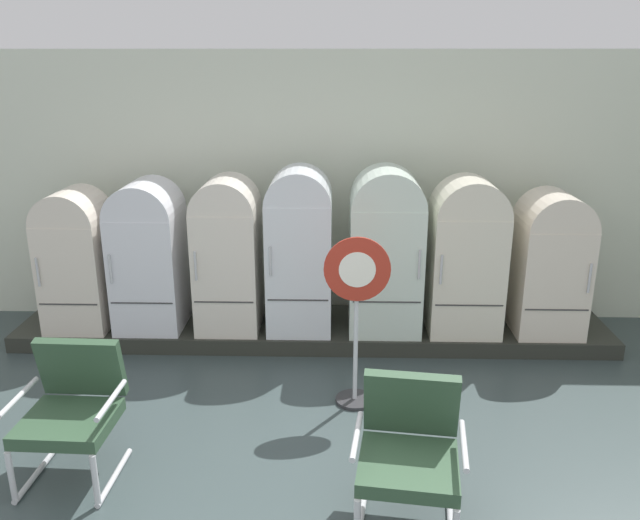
{
  "coord_description": "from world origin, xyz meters",
  "views": [
    {
      "loc": [
        0.23,
        -2.96,
        2.77
      ],
      "look_at": [
        0.08,
        2.75,
        0.91
      ],
      "focal_mm": 35.87,
      "sensor_mm": 36.0,
      "label": 1
    }
  ],
  "objects_px": {
    "refrigerator_5": "(466,252)",
    "refrigerator_6": "(550,259)",
    "refrigerator_4": "(386,246)",
    "refrigerator_3": "(299,245)",
    "armchair_left": "(73,405)",
    "refrigerator_2": "(228,249)",
    "refrigerator_1": "(148,251)",
    "refrigerator_0": "(77,255)",
    "armchair_right": "(409,447)",
    "sign_stand": "(356,320)"
  },
  "relations": [
    {
      "from": "refrigerator_5",
      "to": "refrigerator_6",
      "type": "distance_m",
      "value": 0.81
    },
    {
      "from": "refrigerator_4",
      "to": "refrigerator_3",
      "type": "bearing_deg",
      "value": -179.08
    },
    {
      "from": "refrigerator_5",
      "to": "armchair_left",
      "type": "relative_size",
      "value": 1.65
    },
    {
      "from": "refrigerator_2",
      "to": "armchair_left",
      "type": "bearing_deg",
      "value": -108.49
    },
    {
      "from": "armchair_left",
      "to": "refrigerator_1",
      "type": "bearing_deg",
      "value": 91.68
    },
    {
      "from": "refrigerator_2",
      "to": "refrigerator_4",
      "type": "xyz_separation_m",
      "value": [
        1.53,
        0.01,
        0.05
      ]
    },
    {
      "from": "refrigerator_0",
      "to": "refrigerator_6",
      "type": "bearing_deg",
      "value": 0.09
    },
    {
      "from": "refrigerator_2",
      "to": "refrigerator_5",
      "type": "height_order",
      "value": "refrigerator_5"
    },
    {
      "from": "refrigerator_0",
      "to": "refrigerator_6",
      "type": "height_order",
      "value": "refrigerator_0"
    },
    {
      "from": "refrigerator_4",
      "to": "refrigerator_1",
      "type": "bearing_deg",
      "value": 179.9
    },
    {
      "from": "refrigerator_3",
      "to": "armchair_left",
      "type": "relative_size",
      "value": 1.74
    },
    {
      "from": "refrigerator_6",
      "to": "armchair_right",
      "type": "height_order",
      "value": "refrigerator_6"
    },
    {
      "from": "refrigerator_4",
      "to": "armchair_right",
      "type": "distance_m",
      "value": 2.62
    },
    {
      "from": "refrigerator_0",
      "to": "refrigerator_1",
      "type": "bearing_deg",
      "value": 2.1
    },
    {
      "from": "armchair_left",
      "to": "armchair_right",
      "type": "bearing_deg",
      "value": -10.69
    },
    {
      "from": "refrigerator_2",
      "to": "sign_stand",
      "type": "relative_size",
      "value": 1.05
    },
    {
      "from": "refrigerator_5",
      "to": "sign_stand",
      "type": "bearing_deg",
      "value": -132.86
    },
    {
      "from": "refrigerator_1",
      "to": "refrigerator_6",
      "type": "relative_size",
      "value": 1.06
    },
    {
      "from": "refrigerator_4",
      "to": "armchair_left",
      "type": "bearing_deg",
      "value": -136.18
    },
    {
      "from": "refrigerator_4",
      "to": "refrigerator_5",
      "type": "height_order",
      "value": "refrigerator_4"
    },
    {
      "from": "refrigerator_1",
      "to": "armchair_left",
      "type": "xyz_separation_m",
      "value": [
        0.06,
        -2.16,
        -0.42
      ]
    },
    {
      "from": "refrigerator_3",
      "to": "refrigerator_2",
      "type": "bearing_deg",
      "value": 179.85
    },
    {
      "from": "refrigerator_4",
      "to": "refrigerator_6",
      "type": "relative_size",
      "value": 1.16
    },
    {
      "from": "refrigerator_1",
      "to": "refrigerator_5",
      "type": "xyz_separation_m",
      "value": [
        3.07,
        -0.05,
        0.03
      ]
    },
    {
      "from": "refrigerator_0",
      "to": "refrigerator_4",
      "type": "xyz_separation_m",
      "value": [
        3.01,
        0.02,
        0.11
      ]
    },
    {
      "from": "armchair_right",
      "to": "refrigerator_4",
      "type": "bearing_deg",
      "value": 89.45
    },
    {
      "from": "refrigerator_5",
      "to": "refrigerator_2",
      "type": "bearing_deg",
      "value": 179.21
    },
    {
      "from": "refrigerator_0",
      "to": "sign_stand",
      "type": "height_order",
      "value": "refrigerator_0"
    },
    {
      "from": "refrigerator_2",
      "to": "armchair_left",
      "type": "distance_m",
      "value": 2.3
    },
    {
      "from": "refrigerator_5",
      "to": "sign_stand",
      "type": "xyz_separation_m",
      "value": [
        -1.08,
        -1.16,
        -0.21
      ]
    },
    {
      "from": "refrigerator_3",
      "to": "refrigerator_6",
      "type": "bearing_deg",
      "value": -0.04
    },
    {
      "from": "refrigerator_4",
      "to": "armchair_left",
      "type": "xyz_separation_m",
      "value": [
        -2.24,
        -2.15,
        -0.49
      ]
    },
    {
      "from": "refrigerator_1",
      "to": "refrigerator_6",
      "type": "xyz_separation_m",
      "value": [
        3.89,
        -0.02,
        -0.05
      ]
    },
    {
      "from": "refrigerator_0",
      "to": "refrigerator_2",
      "type": "bearing_deg",
      "value": 0.4
    },
    {
      "from": "refrigerator_0",
      "to": "refrigerator_4",
      "type": "relative_size",
      "value": 0.87
    },
    {
      "from": "refrigerator_0",
      "to": "sign_stand",
      "type": "bearing_deg",
      "value": -23.67
    },
    {
      "from": "refrigerator_0",
      "to": "armchair_left",
      "type": "xyz_separation_m",
      "value": [
        0.77,
        -2.13,
        -0.38
      ]
    },
    {
      "from": "refrigerator_0",
      "to": "refrigerator_4",
      "type": "bearing_deg",
      "value": 0.42
    },
    {
      "from": "refrigerator_1",
      "to": "refrigerator_4",
      "type": "height_order",
      "value": "refrigerator_4"
    },
    {
      "from": "refrigerator_6",
      "to": "sign_stand",
      "type": "relative_size",
      "value": 0.96
    },
    {
      "from": "refrigerator_4",
      "to": "refrigerator_6",
      "type": "bearing_deg",
      "value": -0.54
    },
    {
      "from": "refrigerator_3",
      "to": "refrigerator_4",
      "type": "bearing_deg",
      "value": 0.92
    },
    {
      "from": "refrigerator_0",
      "to": "refrigerator_5",
      "type": "bearing_deg",
      "value": -0.32
    },
    {
      "from": "sign_stand",
      "to": "refrigerator_2",
      "type": "bearing_deg",
      "value": 135.54
    },
    {
      "from": "refrigerator_0",
      "to": "sign_stand",
      "type": "relative_size",
      "value": 0.96
    },
    {
      "from": "refrigerator_0",
      "to": "refrigerator_1",
      "type": "height_order",
      "value": "refrigerator_1"
    },
    {
      "from": "refrigerator_0",
      "to": "refrigerator_2",
      "type": "distance_m",
      "value": 1.48
    },
    {
      "from": "refrigerator_3",
      "to": "armchair_right",
      "type": "bearing_deg",
      "value": -72.54
    },
    {
      "from": "refrigerator_0",
      "to": "refrigerator_5",
      "type": "xyz_separation_m",
      "value": [
        3.78,
        -0.02,
        0.07
      ]
    },
    {
      "from": "refrigerator_3",
      "to": "refrigerator_6",
      "type": "distance_m",
      "value": 2.41
    }
  ]
}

